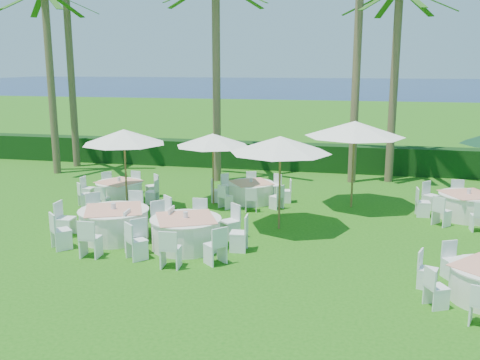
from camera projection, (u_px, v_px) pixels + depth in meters
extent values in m
plane|color=#1B5D10|center=(229.00, 261.00, 13.19)|extent=(120.00, 120.00, 0.00)
cube|color=black|center=(291.00, 157.00, 24.50)|extent=(34.00, 1.00, 1.20)
plane|color=#060E43|center=(347.00, 87.00, 110.41)|extent=(260.00, 260.00, 0.00)
cylinder|color=white|center=(114.00, 224.00, 14.83)|extent=(1.87, 1.87, 0.81)
cylinder|color=white|center=(114.00, 210.00, 14.74)|extent=(1.95, 1.95, 0.03)
cube|color=#E89275|center=(114.00, 209.00, 14.73)|extent=(2.00, 2.00, 0.01)
cylinder|color=silver|center=(113.00, 206.00, 14.71)|extent=(0.13, 0.13, 0.17)
cube|color=white|center=(165.00, 224.00, 14.55)|extent=(0.47, 0.47, 0.97)
cube|color=white|center=(162.00, 213.00, 15.62)|extent=(0.64, 0.64, 0.97)
cube|color=white|center=(134.00, 208.00, 16.21)|extent=(0.47, 0.47, 0.97)
cube|color=white|center=(96.00, 210.00, 15.98)|extent=(0.64, 0.64, 0.97)
cube|color=white|center=(66.00, 219.00, 15.07)|extent=(0.47, 0.47, 0.97)
cube|color=white|center=(61.00, 231.00, 14.00)|extent=(0.64, 0.64, 0.97)
cube|color=white|center=(90.00, 238.00, 13.41)|extent=(0.47, 0.47, 0.97)
cube|color=white|center=(136.00, 235.00, 13.63)|extent=(0.64, 0.64, 0.97)
cylinder|color=white|center=(186.00, 233.00, 14.08)|extent=(1.81, 1.81, 0.78)
cylinder|color=white|center=(186.00, 219.00, 14.00)|extent=(1.88, 1.88, 0.03)
cube|color=#E89275|center=(186.00, 218.00, 13.99)|extent=(1.95, 1.95, 0.01)
cylinder|color=silver|center=(186.00, 215.00, 13.97)|extent=(0.13, 0.13, 0.17)
cube|color=white|center=(239.00, 233.00, 13.84)|extent=(0.46, 0.46, 0.94)
cube|color=white|center=(230.00, 222.00, 14.87)|extent=(0.62, 0.62, 0.94)
cube|color=white|center=(199.00, 216.00, 15.43)|extent=(0.46, 0.46, 0.94)
cube|color=white|center=(161.00, 218.00, 15.18)|extent=(0.62, 0.62, 0.94)
cube|color=white|center=(135.00, 228.00, 14.29)|extent=(0.46, 0.46, 0.94)
cube|color=white|center=(137.00, 241.00, 13.26)|extent=(0.62, 0.62, 0.94)
cube|color=white|center=(171.00, 249.00, 12.70)|extent=(0.46, 0.46, 0.94)
cube|color=white|center=(215.00, 245.00, 12.95)|extent=(0.62, 0.62, 0.94)
cube|color=white|center=(453.00, 261.00, 12.09)|extent=(0.52, 0.52, 0.82)
cube|color=white|center=(428.00, 270.00, 11.54)|extent=(0.49, 0.49, 0.82)
cube|color=white|center=(437.00, 288.00, 10.63)|extent=(0.52, 0.52, 0.82)
cylinder|color=white|center=(120.00, 192.00, 18.83)|extent=(1.57, 1.57, 0.68)
cylinder|color=white|center=(119.00, 182.00, 18.76)|extent=(1.64, 1.64, 0.03)
cube|color=#E89275|center=(119.00, 182.00, 18.75)|extent=(1.67, 1.67, 0.01)
cylinder|color=silver|center=(119.00, 179.00, 18.74)|extent=(0.11, 0.11, 0.15)
cube|color=white|center=(152.00, 186.00, 19.45)|extent=(0.54, 0.54, 0.82)
cube|color=white|center=(134.00, 183.00, 19.99)|extent=(0.39, 0.39, 0.82)
cube|color=white|center=(108.00, 184.00, 19.84)|extent=(0.54, 0.54, 0.82)
cube|color=white|center=(88.00, 188.00, 19.10)|extent=(0.39, 0.39, 0.82)
cube|color=white|center=(85.00, 195.00, 18.19)|extent=(0.54, 0.54, 0.82)
cube|color=white|center=(103.00, 199.00, 17.65)|extent=(0.39, 0.39, 0.82)
cube|color=white|center=(132.00, 197.00, 17.80)|extent=(0.54, 0.54, 0.82)
cube|color=white|center=(152.00, 192.00, 18.54)|extent=(0.39, 0.39, 0.82)
cylinder|color=white|center=(251.00, 193.00, 18.77)|extent=(1.55, 1.55, 0.67)
cylinder|color=white|center=(251.00, 183.00, 18.70)|extent=(1.62, 1.62, 0.03)
cube|color=#E89275|center=(251.00, 182.00, 18.69)|extent=(1.74, 1.74, 0.01)
cylinder|color=silver|center=(251.00, 180.00, 18.67)|extent=(0.11, 0.11, 0.14)
cube|color=white|center=(286.00, 191.00, 18.73)|extent=(0.44, 0.44, 0.81)
cube|color=white|center=(275.00, 185.00, 19.58)|extent=(0.52, 0.52, 0.81)
cube|color=white|center=(251.00, 183.00, 19.94)|extent=(0.44, 0.44, 0.81)
cube|color=white|center=(228.00, 185.00, 19.61)|extent=(0.52, 0.52, 0.81)
cube|color=white|center=(217.00, 191.00, 18.78)|extent=(0.44, 0.44, 0.81)
cube|color=white|center=(226.00, 197.00, 17.94)|extent=(0.52, 0.52, 0.81)
cube|color=white|center=(251.00, 199.00, 17.57)|extent=(0.44, 0.44, 0.81)
cube|color=white|center=(277.00, 197.00, 17.90)|extent=(0.52, 0.52, 0.81)
cylinder|color=white|center=(468.00, 207.00, 16.79)|extent=(1.73, 1.73, 0.75)
cylinder|color=white|center=(469.00, 195.00, 16.71)|extent=(1.81, 1.81, 0.03)
cube|color=#E89275|center=(469.00, 194.00, 16.70)|extent=(1.87, 1.87, 0.01)
cylinder|color=silver|center=(469.00, 191.00, 16.68)|extent=(0.12, 0.12, 0.16)
cube|color=white|center=(458.00, 194.00, 18.08)|extent=(0.44, 0.44, 0.90)
cube|color=white|center=(431.00, 196.00, 17.85)|extent=(0.60, 0.60, 0.90)
cube|color=white|center=(423.00, 202.00, 17.00)|extent=(0.44, 0.44, 0.90)
cube|color=white|center=(442.00, 211.00, 16.01)|extent=(0.60, 0.60, 0.90)
cube|color=white|center=(479.00, 216.00, 15.47)|extent=(0.44, 0.44, 0.90)
cylinder|color=brown|center=(126.00, 173.00, 17.36)|extent=(0.06, 0.06, 2.62)
cone|color=white|center=(124.00, 137.00, 17.11)|extent=(2.70, 2.70, 0.47)
sphere|color=brown|center=(124.00, 132.00, 17.07)|extent=(0.10, 0.10, 0.10)
cylinder|color=brown|center=(280.00, 185.00, 15.50)|extent=(0.06, 0.06, 2.65)
cone|color=white|center=(280.00, 144.00, 15.24)|extent=(2.96, 2.96, 0.48)
sphere|color=brown|center=(280.00, 139.00, 15.21)|extent=(0.11, 0.11, 0.11)
cylinder|color=brown|center=(213.00, 171.00, 18.34)|extent=(0.06, 0.06, 2.36)
cone|color=white|center=(213.00, 140.00, 18.11)|extent=(2.55, 2.55, 0.43)
sphere|color=brown|center=(213.00, 136.00, 18.08)|extent=(0.09, 0.09, 0.09)
cylinder|color=brown|center=(353.00, 166.00, 17.88)|extent=(0.07, 0.07, 2.81)
cone|color=white|center=(355.00, 129.00, 17.61)|extent=(3.30, 3.30, 0.51)
sphere|color=brown|center=(355.00, 123.00, 17.57)|extent=(0.11, 0.11, 0.11)
cylinder|color=brown|center=(71.00, 70.00, 24.49)|extent=(0.32, 0.32, 8.97)
cylinder|color=brown|center=(216.00, 84.00, 21.45)|extent=(0.32, 0.32, 7.96)
cylinder|color=brown|center=(358.00, 40.00, 20.83)|extent=(0.32, 0.32, 11.32)
cylinder|color=brown|center=(394.00, 88.00, 21.32)|extent=(0.32, 0.32, 7.65)
cube|color=#1B4B12|center=(416.00, 2.00, 21.25)|extent=(1.64, 1.86, 1.00)
cube|color=#1B4B12|center=(388.00, 3.00, 21.67)|extent=(1.01, 2.17, 1.00)
cube|color=#1B4B12|center=(370.00, 1.00, 21.02)|extent=(2.22, 0.67, 1.00)
cylinder|color=brown|center=(51.00, 84.00, 23.00)|extent=(0.32, 0.32, 7.80)
cube|color=#1B4B12|center=(72.00, 2.00, 22.34)|extent=(2.20, 0.88, 1.00)
cube|color=#1B4B12|center=(64.00, 4.00, 23.23)|extent=(0.80, 2.21, 1.00)
cube|color=#1B4B12|center=(38.00, 4.00, 23.17)|extent=(1.78, 1.73, 1.00)
cube|color=#1B4B12|center=(18.00, 1.00, 22.21)|extent=(2.20, 0.88, 1.00)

